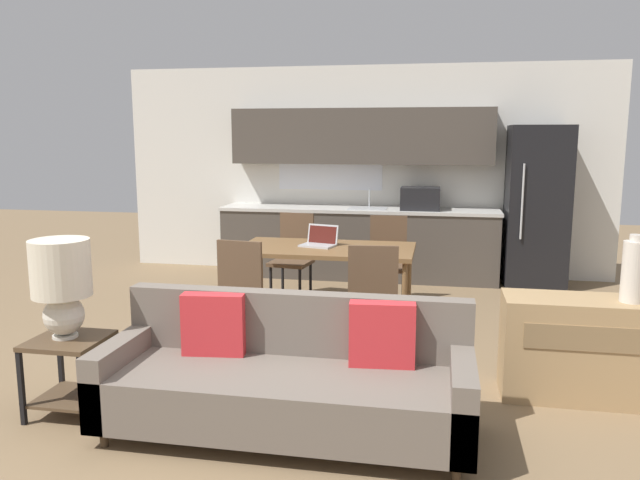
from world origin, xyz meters
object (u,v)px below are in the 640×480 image
(dining_chair_near_right, at_px, (373,296))
(dining_chair_far_left, at_px, (293,253))
(dining_chair_near_left, at_px, (246,290))
(dining_chair_far_right, at_px, (388,258))
(refrigerator, at_px, (536,207))
(dining_table, at_px, (326,253))
(credenza, at_px, (589,349))
(side_table, at_px, (70,363))
(table_lamp, at_px, (61,280))
(vase, at_px, (634,271))
(laptop, at_px, (320,241))
(couch, at_px, (288,380))

(dining_chair_near_right, bearing_deg, dining_chair_far_left, -63.40)
(dining_chair_near_left, height_order, dining_chair_far_left, same)
(dining_chair_far_right, bearing_deg, refrigerator, 30.91)
(dining_chair_near_left, xyz_separation_m, dining_chair_far_left, (0.02, 1.68, 0.00))
(dining_table, xyz_separation_m, credenza, (2.11, -1.41, -0.34))
(dining_table, distance_m, side_table, 2.67)
(dining_chair_near_left, distance_m, dining_chair_far_left, 1.68)
(dining_table, relative_size, dining_chair_far_left, 1.76)
(dining_chair_far_right, height_order, dining_chair_near_right, same)
(table_lamp, relative_size, dining_chair_near_right, 0.68)
(vase, relative_size, dining_chair_near_left, 0.48)
(laptop, bearing_deg, table_lamp, -102.68)
(side_table, distance_m, dining_chair_far_right, 3.61)
(dining_chair_near_left, bearing_deg, laptop, -110.21)
(dining_chair_far_right, distance_m, laptop, 1.00)
(dining_table, distance_m, laptop, 0.15)
(dining_table, xyz_separation_m, dining_chair_far_left, (-0.53, 0.84, -0.18))
(table_lamp, bearing_deg, refrigerator, 50.52)
(dining_table, bearing_deg, table_lamp, -119.74)
(couch, relative_size, side_table, 4.34)
(dining_chair_near_left, bearing_deg, dining_table, -115.74)
(dining_chair_near_right, distance_m, laptop, 1.15)
(couch, relative_size, dining_chair_near_right, 2.35)
(dining_chair_near_left, bearing_deg, table_lamp, 69.64)
(dining_chair_near_right, bearing_deg, credenza, 154.69)
(credenza, bearing_deg, dining_chair_near_right, 160.38)
(table_lamp, xyz_separation_m, credenza, (3.42, 0.88, -0.54))
(credenza, bearing_deg, refrigerator, 88.34)
(table_lamp, distance_m, laptop, 2.67)
(refrigerator, distance_m, dining_table, 2.97)
(laptop, bearing_deg, dining_chair_far_left, 135.18)
(table_lamp, xyz_separation_m, dining_chair_far_right, (1.84, 3.10, -0.39))
(dining_chair_far_right, bearing_deg, credenza, -58.68)
(table_lamp, distance_m, credenza, 3.57)
(side_table, xyz_separation_m, dining_chair_far_right, (1.82, 3.11, 0.17))
(refrigerator, relative_size, dining_chair_near_right, 2.03)
(side_table, distance_m, dining_chair_near_left, 1.66)
(table_lamp, bearing_deg, couch, 0.77)
(refrigerator, distance_m, dining_chair_near_right, 3.31)
(vase, bearing_deg, dining_chair_near_left, 168.27)
(vase, distance_m, laptop, 2.85)
(credenza, bearing_deg, dining_chair_far_left, 139.46)
(credenza, height_order, dining_chair_far_left, dining_chair_far_left)
(table_lamp, bearing_deg, dining_chair_far_right, 59.24)
(couch, bearing_deg, table_lamp, -179.23)
(dining_chair_near_right, relative_size, laptop, 2.54)
(couch, distance_m, credenza, 2.12)
(credenza, bearing_deg, side_table, -165.16)
(refrigerator, bearing_deg, dining_chair_far_right, -145.00)
(credenza, relative_size, laptop, 3.11)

